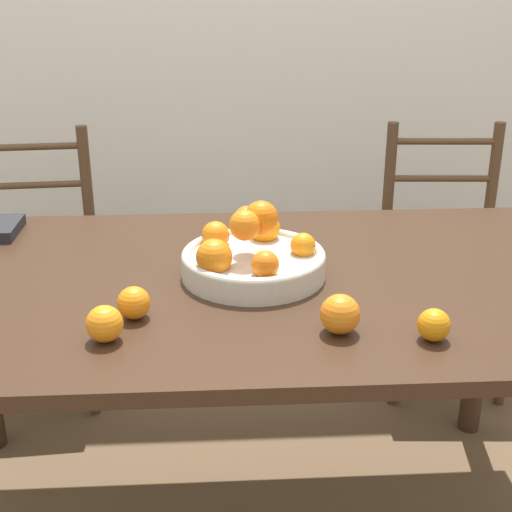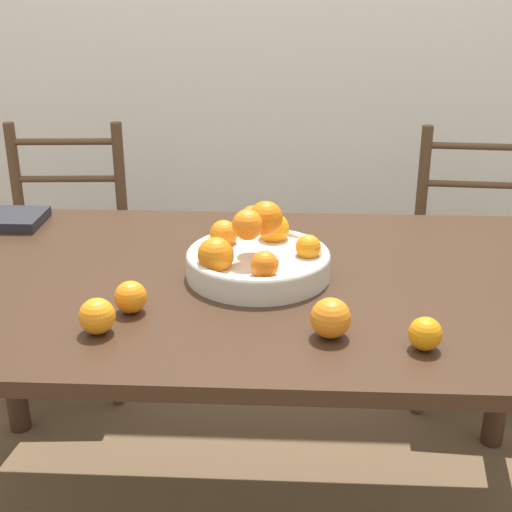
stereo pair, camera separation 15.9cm
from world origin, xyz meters
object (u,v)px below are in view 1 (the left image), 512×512
at_px(orange_loose_0, 434,325).
at_px(orange_loose_1, 340,314).
at_px(fruit_bowl, 252,256).
at_px(chair_left, 35,271).
at_px(orange_loose_3, 105,324).
at_px(chair_right, 443,262).
at_px(orange_loose_2, 134,303).

xyz_separation_m(orange_loose_0, orange_loose_1, (-0.18, 0.04, 0.01)).
bearing_deg(fruit_bowl, chair_left, 133.52).
distance_m(orange_loose_0, orange_loose_3, 0.65).
relative_size(orange_loose_0, orange_loose_3, 0.89).
bearing_deg(orange_loose_3, chair_right, 45.76).
bearing_deg(chair_left, orange_loose_3, -72.68).
bearing_deg(orange_loose_0, orange_loose_2, 167.79).
bearing_deg(orange_loose_2, orange_loose_0, -12.21).
xyz_separation_m(orange_loose_2, chair_right, (0.99, 0.97, -0.34)).
distance_m(orange_loose_2, chair_right, 1.43).
relative_size(orange_loose_0, orange_loose_1, 0.81).
distance_m(fruit_bowl, chair_left, 1.11).
bearing_deg(chair_right, orange_loose_0, -105.80).
xyz_separation_m(fruit_bowl, chair_right, (0.73, 0.77, -0.35)).
bearing_deg(chair_left, chair_right, -4.01).
bearing_deg(orange_loose_2, orange_loose_1, -11.84).
xyz_separation_m(fruit_bowl, orange_loose_3, (-0.31, -0.30, -0.01)).
relative_size(fruit_bowl, orange_loose_2, 4.91).
height_order(orange_loose_0, chair_right, chair_right).
relative_size(orange_loose_1, chair_left, 0.09).
height_order(chair_left, chair_right, same).
xyz_separation_m(orange_loose_1, orange_loose_2, (-0.42, 0.09, -0.01)).
relative_size(orange_loose_1, chair_right, 0.09).
height_order(fruit_bowl, orange_loose_3, fruit_bowl).
bearing_deg(fruit_bowl, orange_loose_3, -135.40).
relative_size(orange_loose_0, chair_right, 0.07).
xyz_separation_m(fruit_bowl, orange_loose_1, (0.16, -0.30, -0.01)).
bearing_deg(orange_loose_0, chair_right, 70.59).
bearing_deg(orange_loose_2, fruit_bowl, 38.56).
distance_m(fruit_bowl, chair_right, 1.12).
bearing_deg(orange_loose_0, orange_loose_3, 176.97).
bearing_deg(orange_loose_3, fruit_bowl, 44.60).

